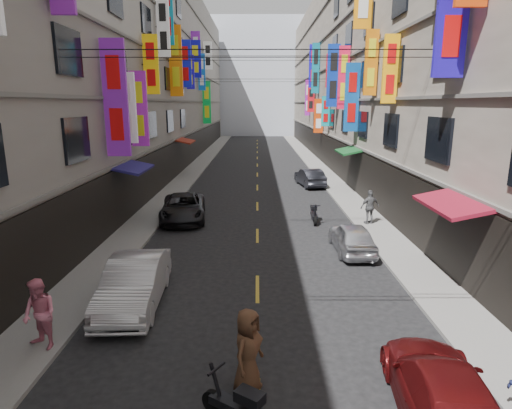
{
  "coord_description": "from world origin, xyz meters",
  "views": [
    {
      "loc": [
        -0.01,
        4.47,
        6.15
      ],
      "look_at": [
        -0.04,
        13.86,
        3.93
      ],
      "focal_mm": 30.0,
      "sensor_mm": 36.0,
      "label": 1
    }
  ],
  "objects_px": {
    "car_left_mid": "(134,283)",
    "car_right_mid": "(352,237)",
    "pedestrian_lfar": "(40,314)",
    "pedestrian_crossing": "(248,351)",
    "car_left_far": "(183,208)",
    "car_right_far": "(310,177)",
    "scooter_crossing": "(240,407)",
    "scooter_far_right": "(314,214)",
    "car_right_near": "(443,393)",
    "pedestrian_rfar": "(370,207)"
  },
  "relations": [
    {
      "from": "car_left_far",
      "to": "car_right_far",
      "type": "bearing_deg",
      "value": 43.95
    },
    {
      "from": "car_right_near",
      "to": "car_right_far",
      "type": "height_order",
      "value": "car_right_far"
    },
    {
      "from": "car_left_far",
      "to": "pedestrian_crossing",
      "type": "xyz_separation_m",
      "value": [
        3.79,
        -14.12,
        0.26
      ]
    },
    {
      "from": "car_right_near",
      "to": "car_left_mid",
      "type": "bearing_deg",
      "value": -28.1
    },
    {
      "from": "pedestrian_rfar",
      "to": "car_left_mid",
      "type": "bearing_deg",
      "value": 26.69
    },
    {
      "from": "pedestrian_rfar",
      "to": "pedestrian_crossing",
      "type": "relative_size",
      "value": 0.93
    },
    {
      "from": "scooter_far_right",
      "to": "pedestrian_lfar",
      "type": "xyz_separation_m",
      "value": [
        -8.44,
        -12.19,
        0.59
      ]
    },
    {
      "from": "scooter_far_right",
      "to": "car_left_mid",
      "type": "height_order",
      "value": "car_left_mid"
    },
    {
      "from": "car_left_mid",
      "to": "pedestrian_crossing",
      "type": "relative_size",
      "value": 2.4
    },
    {
      "from": "pedestrian_lfar",
      "to": "pedestrian_crossing",
      "type": "height_order",
      "value": "pedestrian_lfar"
    },
    {
      "from": "scooter_far_right",
      "to": "car_right_near",
      "type": "height_order",
      "value": "car_right_near"
    },
    {
      "from": "car_right_mid",
      "to": "pedestrian_lfar",
      "type": "relative_size",
      "value": 2.05
    },
    {
      "from": "car_left_far",
      "to": "car_right_far",
      "type": "relative_size",
      "value": 1.2
    },
    {
      "from": "car_left_mid",
      "to": "car_right_far",
      "type": "xyz_separation_m",
      "value": [
        7.81,
        19.85,
        -0.07
      ]
    },
    {
      "from": "scooter_far_right",
      "to": "scooter_crossing",
      "type": "bearing_deg",
      "value": 79.08
    },
    {
      "from": "car_right_far",
      "to": "pedestrian_rfar",
      "type": "height_order",
      "value": "pedestrian_rfar"
    },
    {
      "from": "pedestrian_crossing",
      "to": "scooter_crossing",
      "type": "bearing_deg",
      "value": -158.93
    },
    {
      "from": "scooter_crossing",
      "to": "scooter_far_right",
      "type": "xyz_separation_m",
      "value": [
        3.33,
        14.77,
        0.0
      ]
    },
    {
      "from": "scooter_far_right",
      "to": "pedestrian_rfar",
      "type": "bearing_deg",
      "value": 168.01
    },
    {
      "from": "car_right_far",
      "to": "pedestrian_crossing",
      "type": "relative_size",
      "value": 2.16
    },
    {
      "from": "pedestrian_lfar",
      "to": "pedestrian_crossing",
      "type": "xyz_separation_m",
      "value": [
        5.23,
        -1.46,
        -0.08
      ]
    },
    {
      "from": "car_left_mid",
      "to": "scooter_far_right",
      "type": "bearing_deg",
      "value": 51.77
    },
    {
      "from": "scooter_crossing",
      "to": "car_left_far",
      "type": "bearing_deg",
      "value": 47.16
    },
    {
      "from": "car_right_mid",
      "to": "scooter_crossing",
      "type": "bearing_deg",
      "value": 65.9
    },
    {
      "from": "scooter_crossing",
      "to": "car_right_mid",
      "type": "relative_size",
      "value": 0.42
    },
    {
      "from": "car_right_far",
      "to": "scooter_crossing",
      "type": "bearing_deg",
      "value": 70.7
    },
    {
      "from": "car_right_mid",
      "to": "pedestrian_crossing",
      "type": "distance_m",
      "value": 9.95
    },
    {
      "from": "scooter_far_right",
      "to": "pedestrian_rfar",
      "type": "distance_m",
      "value": 2.89
    },
    {
      "from": "car_right_near",
      "to": "pedestrian_rfar",
      "type": "height_order",
      "value": "pedestrian_rfar"
    },
    {
      "from": "pedestrian_rfar",
      "to": "pedestrian_crossing",
      "type": "bearing_deg",
      "value": 48.97
    },
    {
      "from": "car_left_mid",
      "to": "car_right_mid",
      "type": "bearing_deg",
      "value": 29.55
    },
    {
      "from": "pedestrian_crossing",
      "to": "car_right_far",
      "type": "bearing_deg",
      "value": 17.39
    },
    {
      "from": "scooter_crossing",
      "to": "pedestrian_lfar",
      "type": "bearing_deg",
      "value": 96.83
    },
    {
      "from": "scooter_far_right",
      "to": "pedestrian_crossing",
      "type": "xyz_separation_m",
      "value": [
        -3.21,
        -13.65,
        0.51
      ]
    },
    {
      "from": "scooter_crossing",
      "to": "scooter_far_right",
      "type": "relative_size",
      "value": 0.87
    },
    {
      "from": "scooter_crossing",
      "to": "pedestrian_rfar",
      "type": "distance_m",
      "value": 15.36
    },
    {
      "from": "scooter_far_right",
      "to": "car_right_near",
      "type": "bearing_deg",
      "value": 94.27
    },
    {
      "from": "car_left_far",
      "to": "scooter_far_right",
      "type": "bearing_deg",
      "value": -10.63
    },
    {
      "from": "car_right_far",
      "to": "pedestrian_rfar",
      "type": "relative_size",
      "value": 2.33
    },
    {
      "from": "car_left_far",
      "to": "pedestrian_lfar",
      "type": "xyz_separation_m",
      "value": [
        -1.44,
        -12.66,
        0.35
      ]
    },
    {
      "from": "car_right_mid",
      "to": "car_right_far",
      "type": "relative_size",
      "value": 0.91
    },
    {
      "from": "car_right_near",
      "to": "pedestrian_lfar",
      "type": "bearing_deg",
      "value": -9.14
    },
    {
      "from": "car_left_far",
      "to": "car_right_near",
      "type": "height_order",
      "value": "car_left_far"
    },
    {
      "from": "scooter_far_right",
      "to": "car_right_far",
      "type": "relative_size",
      "value": 0.44
    },
    {
      "from": "car_right_near",
      "to": "car_right_mid",
      "type": "xyz_separation_m",
      "value": [
        0.37,
        9.97,
        -0.0
      ]
    },
    {
      "from": "pedestrian_crossing",
      "to": "scooter_far_right",
      "type": "bearing_deg",
      "value": 14.15
    },
    {
      "from": "scooter_far_right",
      "to": "car_right_far",
      "type": "height_order",
      "value": "car_right_far"
    },
    {
      "from": "scooter_far_right",
      "to": "pedestrian_lfar",
      "type": "height_order",
      "value": "pedestrian_lfar"
    },
    {
      "from": "car_left_far",
      "to": "pedestrian_rfar",
      "type": "xyz_separation_m",
      "value": [
        9.76,
        -1.15,
        0.32
      ]
    },
    {
      "from": "car_left_mid",
      "to": "car_right_near",
      "type": "relative_size",
      "value": 1.03
    }
  ]
}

